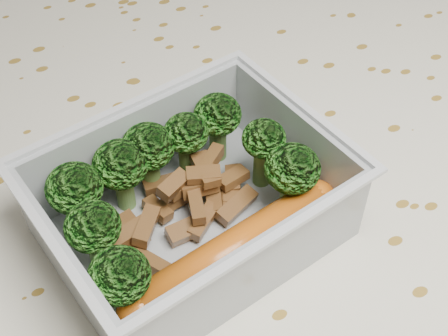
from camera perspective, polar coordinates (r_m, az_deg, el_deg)
name	(u,v)px	position (r m, az deg, el deg)	size (l,w,h in m)	color
dining_table	(217,272)	(0.47, -0.65, -9.48)	(1.40, 0.90, 0.75)	brown
tablecloth	(216,231)	(0.43, -0.71, -5.76)	(1.46, 0.96, 0.19)	silver
lunch_container	(192,211)	(0.36, -2.96, -3.91)	(0.19, 0.16, 0.06)	silver
broccoli_florets	(167,176)	(0.36, -5.26, -0.74)	(0.15, 0.11, 0.05)	#608C3F
meat_pile	(183,204)	(0.37, -3.73, -3.29)	(0.10, 0.07, 0.03)	brown
sausage	(234,250)	(0.35, 0.93, -7.54)	(0.15, 0.04, 0.02)	#C75A12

